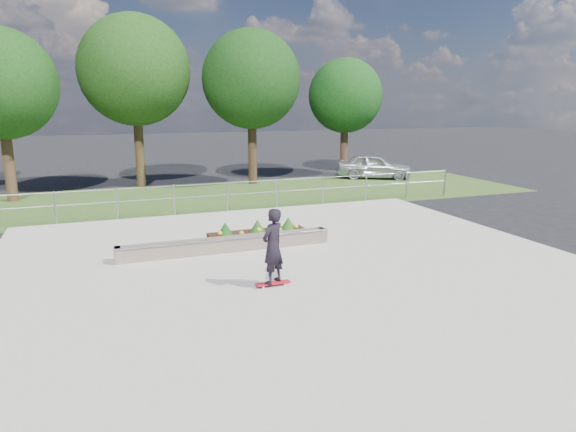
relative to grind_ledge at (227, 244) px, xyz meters
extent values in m
plane|color=black|center=(1.35, -2.21, -0.26)|extent=(120.00, 120.00, 0.00)
cube|color=#334D1E|center=(1.35, 8.79, -0.25)|extent=(30.00, 8.00, 0.02)
cube|color=#A9A596|center=(1.35, -2.21, -0.23)|extent=(15.00, 15.00, 0.06)
cylinder|color=gray|center=(-4.65, 5.29, 0.34)|extent=(0.06, 0.06, 1.20)
cylinder|color=gray|center=(-2.65, 5.29, 0.34)|extent=(0.06, 0.06, 1.20)
cylinder|color=gray|center=(-0.65, 5.29, 0.34)|extent=(0.06, 0.06, 1.20)
cylinder|color=gray|center=(1.35, 5.29, 0.34)|extent=(0.06, 0.06, 1.20)
cylinder|color=#97999F|center=(3.35, 5.29, 0.34)|extent=(0.06, 0.06, 1.20)
cylinder|color=gray|center=(5.35, 5.29, 0.34)|extent=(0.06, 0.06, 1.20)
cylinder|color=#919599|center=(7.35, 5.29, 0.34)|extent=(0.06, 0.06, 1.20)
cylinder|color=gray|center=(9.35, 5.29, 0.34)|extent=(0.06, 0.06, 1.20)
cylinder|color=gray|center=(11.35, 5.29, 0.34)|extent=(0.06, 0.06, 1.20)
cylinder|color=gray|center=(1.35, 5.29, 0.89)|extent=(20.00, 0.04, 0.04)
cylinder|color=#989BA1|center=(1.35, 5.29, 0.44)|extent=(20.00, 0.04, 0.04)
cylinder|color=#382416|center=(-6.65, 10.79, 1.20)|extent=(0.44, 0.44, 2.93)
cylinder|color=#2F2212|center=(-1.15, 12.79, 1.42)|extent=(0.44, 0.44, 3.38)
sphere|color=black|center=(-1.15, 12.79, 5.36)|extent=(5.25, 5.25, 5.25)
cylinder|color=black|center=(4.35, 11.79, 1.31)|extent=(0.44, 0.44, 3.15)
sphere|color=black|center=(4.35, 11.79, 4.99)|extent=(4.90, 4.90, 4.90)
cylinder|color=#372016|center=(10.35, 13.29, 1.09)|extent=(0.44, 0.44, 2.70)
sphere|color=black|center=(10.35, 13.29, 4.24)|extent=(4.20, 4.20, 4.20)
cube|color=brown|center=(0.00, 0.00, 0.00)|extent=(6.00, 0.40, 0.40)
cylinder|color=gray|center=(0.00, -0.20, 0.20)|extent=(6.00, 0.06, 0.06)
cube|color=#6B5F4F|center=(-2.90, 0.00, 0.00)|extent=(0.15, 0.42, 0.40)
cube|color=brown|center=(2.90, 0.00, 0.00)|extent=(0.15, 0.42, 0.40)
cube|color=black|center=(1.19, 0.69, -0.08)|extent=(3.00, 1.20, 0.25)
sphere|color=yellow|center=(-0.01, 0.79, 0.13)|extent=(0.14, 0.14, 0.14)
sphere|color=yellow|center=(0.59, 0.59, 0.13)|extent=(0.14, 0.14, 0.14)
sphere|color=yellow|center=(1.19, 0.79, 0.13)|extent=(0.14, 0.14, 0.14)
sphere|color=gold|center=(1.79, 0.59, 0.13)|extent=(0.14, 0.14, 0.14)
sphere|color=yellow|center=(2.39, 0.79, 0.13)|extent=(0.14, 0.14, 0.14)
cone|color=#124013|center=(0.19, 0.94, 0.23)|extent=(0.44, 0.44, 0.36)
cone|color=#194A15|center=(1.19, 0.94, 0.23)|extent=(0.44, 0.44, 0.36)
cone|color=#1D4B15|center=(2.19, 0.94, 0.23)|extent=(0.44, 0.44, 0.36)
cylinder|color=silver|center=(0.03, -3.16, -0.18)|extent=(0.05, 0.03, 0.05)
cylinder|color=silver|center=(0.03, -2.98, -0.18)|extent=(0.05, 0.03, 0.05)
cylinder|color=white|center=(0.55, -3.16, -0.18)|extent=(0.05, 0.03, 0.05)
cylinder|color=white|center=(0.55, -2.98, -0.18)|extent=(0.05, 0.03, 0.05)
cylinder|color=#A7A7AD|center=(0.03, -3.07, -0.15)|extent=(0.02, 0.18, 0.02)
cylinder|color=#A1A1A6|center=(0.55, -3.07, -0.15)|extent=(0.02, 0.18, 0.02)
cube|color=#B41625|center=(0.29, -3.07, -0.13)|extent=(0.80, 0.21, 0.02)
imported|color=black|center=(0.29, -3.07, 0.74)|extent=(0.75, 0.69, 1.72)
imported|color=#A5AAAE|center=(11.16, 11.17, 0.43)|extent=(4.35, 3.41, 1.39)
camera|label=1|loc=(-3.30, -13.50, 3.88)|focal=32.00mm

